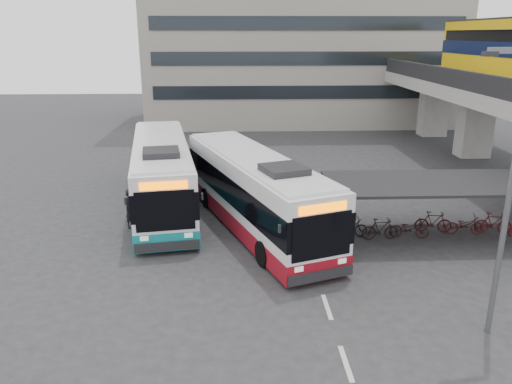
{
  "coord_description": "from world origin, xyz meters",
  "views": [
    {
      "loc": [
        -0.45,
        -17.6,
        8.71
      ],
      "look_at": [
        0.37,
        3.49,
        2.0
      ],
      "focal_mm": 35.0,
      "sensor_mm": 36.0,
      "label": 1
    }
  ],
  "objects_px": {
    "bus_teal": "(162,174)",
    "pedestrian": "(131,209)",
    "bus_main": "(254,192)",
    "lamp_post": "(508,182)"
  },
  "relations": [
    {
      "from": "bus_teal",
      "to": "pedestrian",
      "type": "bearing_deg",
      "value": -118.68
    },
    {
      "from": "pedestrian",
      "to": "bus_main",
      "type": "bearing_deg",
      "value": -57.26
    },
    {
      "from": "bus_main",
      "to": "pedestrian",
      "type": "height_order",
      "value": "bus_main"
    },
    {
      "from": "bus_main",
      "to": "bus_teal",
      "type": "relative_size",
      "value": 0.98
    },
    {
      "from": "pedestrian",
      "to": "lamp_post",
      "type": "distance_m",
      "value": 15.96
    },
    {
      "from": "bus_teal",
      "to": "pedestrian",
      "type": "xyz_separation_m",
      "value": [
        -1.06,
        -3.0,
        -0.81
      ]
    },
    {
      "from": "bus_main",
      "to": "lamp_post",
      "type": "distance_m",
      "value": 11.64
    },
    {
      "from": "bus_teal",
      "to": "lamp_post",
      "type": "bearing_deg",
      "value": -56.04
    },
    {
      "from": "bus_main",
      "to": "bus_teal",
      "type": "distance_m",
      "value": 5.67
    },
    {
      "from": "pedestrian",
      "to": "lamp_post",
      "type": "relative_size",
      "value": 0.22
    }
  ]
}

